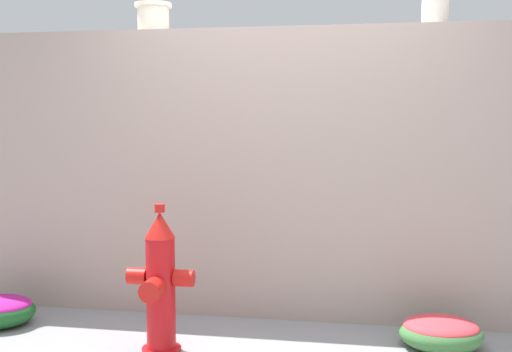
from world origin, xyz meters
TOP-DOWN VIEW (x-y plane):
  - stone_wall at (0.00, 0.94)m, footprint 6.54×0.32m
  - potted_plant_1 at (-1.01, 0.98)m, footprint 0.27×0.27m
  - fire_hydrant at (-0.66, 0.03)m, footprint 0.41×0.34m
  - flower_bush_left at (1.02, 0.41)m, footprint 0.51×0.46m

SIDE VIEW (x-z plane):
  - flower_bush_left at x=1.02m, z-range 0.00..0.21m
  - fire_hydrant at x=-0.66m, z-range -0.04..0.88m
  - stone_wall at x=0.00m, z-range 0.00..2.05m
  - potted_plant_1 at x=-1.01m, z-range 2.07..2.46m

